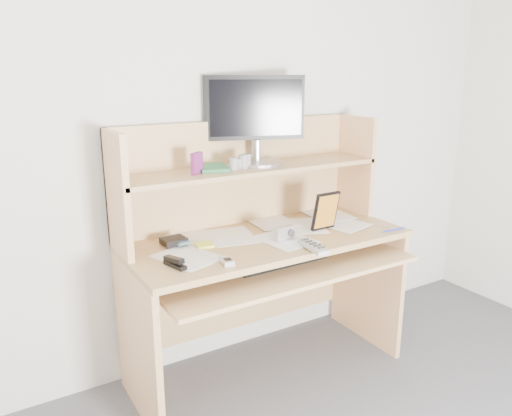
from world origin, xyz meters
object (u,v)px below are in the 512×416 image
desk (259,243)px  tv_remote (313,246)px  game_case (326,211)px  monitor (255,117)px  keyboard (278,259)px

desk → tv_remote: bearing=-76.3°
game_case → monitor: 0.59m
keyboard → tv_remote: tv_remote is taller
tv_remote → game_case: (0.22, 0.19, 0.09)m
tv_remote → monitor: 0.72m
tv_remote → monitor: bearing=101.5°
desk → tv_remote: size_ratio=6.81×
game_case → tv_remote: bearing=-140.6°
game_case → monitor: bearing=130.7°
desk → tv_remote: 0.36m
desk → game_case: desk is taller
keyboard → tv_remote: (0.08, -0.16, 0.10)m
desk → keyboard: desk is taller
desk → game_case: bearing=-26.1°
keyboard → monitor: 0.72m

